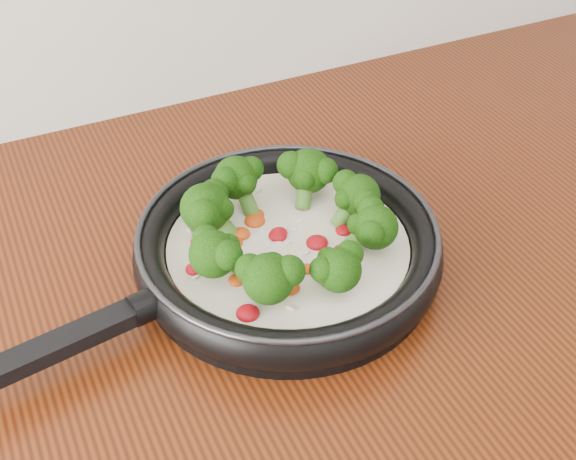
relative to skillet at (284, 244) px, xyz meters
name	(u,v)px	position (x,y,z in m)	size (l,w,h in m)	color
skillet	(284,244)	(0.00, 0.00, 0.00)	(0.51, 0.36, 0.09)	black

